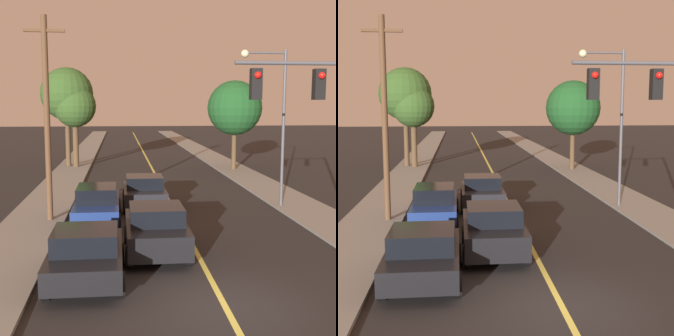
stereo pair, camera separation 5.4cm
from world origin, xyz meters
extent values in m
plane|color=black|center=(0.00, 0.00, 0.00)|extent=(200.00, 200.00, 0.00)
cube|color=black|center=(0.00, 36.00, 0.01)|extent=(9.44, 80.00, 0.01)
cube|color=#D1C14C|center=(0.00, 36.00, 0.01)|extent=(0.16, 76.00, 0.00)
cube|color=gray|center=(-5.97, 36.00, 0.06)|extent=(2.50, 80.00, 0.12)
cube|color=gray|center=(5.97, 36.00, 0.06)|extent=(2.50, 80.00, 0.12)
cube|color=black|center=(-1.32, 4.30, 0.70)|extent=(1.90, 3.92, 0.75)
cube|color=black|center=(-1.32, 4.15, 1.35)|extent=(1.68, 1.76, 0.55)
cylinder|color=black|center=(-2.23, 5.52, 0.32)|extent=(0.22, 0.64, 0.64)
cylinder|color=black|center=(-0.42, 5.52, 0.32)|extent=(0.22, 0.64, 0.64)
cylinder|color=black|center=(-2.23, 3.09, 0.32)|extent=(0.22, 0.64, 0.64)
cylinder|color=black|center=(-0.42, 3.09, 0.32)|extent=(0.22, 0.64, 0.64)
cube|color=black|center=(-1.32, 11.36, 0.64)|extent=(1.90, 3.94, 0.64)
cube|color=black|center=(-1.32, 11.20, 1.24)|extent=(1.67, 1.77, 0.55)
cylinder|color=black|center=(-2.23, 12.59, 0.32)|extent=(0.22, 0.64, 0.64)
cylinder|color=black|center=(-0.42, 12.59, 0.32)|extent=(0.22, 0.64, 0.64)
cylinder|color=black|center=(-2.23, 10.14, 0.32)|extent=(0.22, 0.64, 0.64)
cylinder|color=black|center=(-0.42, 10.14, 0.32)|extent=(0.22, 0.64, 0.64)
cube|color=black|center=(-3.40, 2.17, 0.63)|extent=(1.95, 3.87, 0.61)
cube|color=black|center=(-3.40, 2.02, 1.21)|extent=(1.72, 1.74, 0.56)
cylinder|color=black|center=(-4.33, 3.37, 0.32)|extent=(0.22, 0.64, 0.64)
cylinder|color=black|center=(-2.47, 3.37, 0.32)|extent=(0.22, 0.64, 0.64)
cylinder|color=black|center=(-4.33, 0.97, 0.32)|extent=(0.22, 0.64, 0.64)
cylinder|color=black|center=(-2.47, 0.97, 0.32)|extent=(0.22, 0.64, 0.64)
cube|color=navy|center=(-3.40, 8.80, 0.62)|extent=(1.78, 4.63, 0.57)
cube|color=black|center=(-3.40, 8.61, 1.21)|extent=(1.57, 2.08, 0.61)
cylinder|color=black|center=(-4.25, 10.23, 0.33)|extent=(0.22, 0.66, 0.66)
cylinder|color=black|center=(-2.55, 10.23, 0.33)|extent=(0.22, 0.66, 0.66)
cylinder|color=black|center=(-4.25, 7.36, 0.33)|extent=(0.22, 0.66, 0.66)
cylinder|color=black|center=(-2.55, 7.36, 0.33)|extent=(0.22, 0.66, 0.66)
cylinder|color=#47474C|center=(3.00, 3.13, 5.99)|extent=(4.24, 0.12, 0.12)
cube|color=black|center=(3.43, 3.13, 5.38)|extent=(0.32, 0.28, 0.90)
sphere|color=red|center=(3.43, 2.95, 5.63)|extent=(0.20, 0.20, 0.20)
cube|color=black|center=(1.52, 3.13, 5.38)|extent=(0.32, 0.28, 0.90)
sphere|color=red|center=(1.52, 2.95, 5.63)|extent=(0.20, 0.20, 0.20)
cylinder|color=#47474C|center=(5.07, 10.59, 3.69)|extent=(0.14, 0.14, 7.15)
cylinder|color=#47474C|center=(4.13, 10.59, 7.12)|extent=(1.88, 0.09, 0.09)
sphere|color=beige|center=(3.19, 10.59, 7.07)|extent=(0.36, 0.36, 0.36)
cylinder|color=#513823|center=(-5.32, 8.83, 4.20)|extent=(0.24, 0.24, 8.15)
cube|color=#513823|center=(-5.32, 8.83, 7.67)|extent=(1.60, 0.12, 0.12)
cylinder|color=#4C3823|center=(-6.40, 26.36, 2.19)|extent=(0.38, 0.38, 4.13)
sphere|color=#2D4C1E|center=(-6.40, 26.36, 5.66)|extent=(4.01, 4.01, 4.01)
cylinder|color=#4C3823|center=(-5.77, 25.83, 1.86)|extent=(0.43, 0.43, 3.49)
sphere|color=#2D4C1E|center=(-5.77, 25.83, 4.73)|extent=(3.20, 3.20, 3.20)
cylinder|color=#4C3823|center=(5.91, 23.18, 1.67)|extent=(0.35, 0.35, 3.10)
sphere|color=#19471E|center=(5.91, 23.18, 4.60)|extent=(3.95, 3.95, 3.95)
camera|label=1|loc=(-2.46, -10.32, 4.76)|focal=50.00mm
camera|label=2|loc=(-2.41, -10.33, 4.76)|focal=50.00mm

